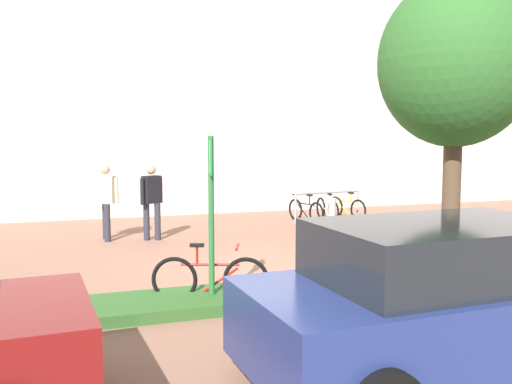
{
  "coord_description": "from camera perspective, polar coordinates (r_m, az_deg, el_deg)",
  "views": [
    {
      "loc": [
        -3.17,
        -9.36,
        2.37
      ],
      "look_at": [
        0.83,
        2.31,
        1.14
      ],
      "focal_mm": 39.71,
      "sensor_mm": 36.0,
      "label": 1
    }
  ],
  "objects": [
    {
      "name": "planter_strip",
      "position": [
        8.61,
        6.0,
        -9.78
      ],
      "size": [
        7.0,
        1.1,
        0.16
      ],
      "primitive_type": "cube",
      "color": "#336028",
      "rests_on": "ground"
    },
    {
      "name": "person_suited_navy",
      "position": [
        13.02,
        -10.47,
        -0.52
      ],
      "size": [
        0.54,
        0.41,
        1.72
      ],
      "color": "#2D2D38",
      "rests_on": "ground"
    },
    {
      "name": "bollard_steel",
      "position": [
        13.57,
        7.69,
        -2.5
      ],
      "size": [
        0.16,
        0.16,
        0.9
      ],
      "primitive_type": "cylinder",
      "color": "#ADADB2",
      "rests_on": "ground"
    },
    {
      "name": "building_facade",
      "position": [
        17.7,
        -8.66,
        14.18
      ],
      "size": [
        28.0,
        1.2,
        10.0
      ],
      "primitive_type": "cube",
      "color": "silver",
      "rests_on": "ground"
    },
    {
      "name": "parking_sign_post",
      "position": [
        7.8,
        -4.54,
        -0.36
      ],
      "size": [
        0.11,
        0.36,
        2.37
      ],
      "color": "#2D7238",
      "rests_on": "ground"
    },
    {
      "name": "tree_sidewalk",
      "position": [
        9.39,
        19.48,
        12.07
      ],
      "size": [
        2.37,
        2.37,
        4.8
      ],
      "color": "brown",
      "rests_on": "ground"
    },
    {
      "name": "bike_at_sign",
      "position": [
        8.16,
        -4.62,
        -8.68
      ],
      "size": [
        1.6,
        0.66,
        0.86
      ],
      "color": "black",
      "rests_on": "ground"
    },
    {
      "name": "person_casual_tan",
      "position": [
        13.22,
        -14.9,
        -0.52
      ],
      "size": [
        0.55,
        0.5,
        1.72
      ],
      "color": "#2D2D38",
      "rests_on": "ground"
    },
    {
      "name": "bike_rack_cluster",
      "position": [
        15.94,
        7.15,
        -1.64
      ],
      "size": [
        2.09,
        1.69,
        0.83
      ],
      "color": "#99999E",
      "rests_on": "ground"
    },
    {
      "name": "car_navy_sedan",
      "position": [
        6.0,
        19.31,
        -10.26
      ],
      "size": [
        4.37,
        2.17,
        1.54
      ],
      "color": "navy",
      "rests_on": "ground"
    },
    {
      "name": "ground_plane",
      "position": [
        10.16,
        -0.21,
        -7.8
      ],
      "size": [
        60.0,
        60.0,
        0.0
      ],
      "primitive_type": "plane",
      "color": "#936651"
    }
  ]
}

